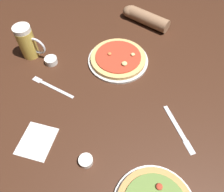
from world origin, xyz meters
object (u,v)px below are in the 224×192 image
Objects in this scene: knife_right at (179,129)px; diner_arm at (143,17)px; ramekin_butter at (86,161)px; fork_left at (52,87)px; pizza_plate_far at (118,59)px; napkin_folded at (37,141)px; ramekin_sauce at (51,61)px; beer_mug_dark at (27,42)px.

diner_arm reaches higher than knife_right.
ramekin_butter is 0.18× the size of diner_arm.
fork_left is at bearing 131.95° from ramekin_butter.
pizza_plate_far is at bearing 136.30° from knife_right.
pizza_plate_far reaches higher than ramekin_butter.
diner_arm is (0.28, 0.86, 0.03)m from napkin_folded.
ramekin_sauce reaches higher than napkin_folded.
knife_right is (0.66, -0.22, -0.01)m from ramekin_sauce.
napkin_folded is at bearing 172.17° from ramekin_butter.
pizza_plate_far is 1.77× the size of beer_mug_dark.
napkin_folded is 0.27m from fork_left.
beer_mug_dark is 0.66m from ramekin_butter.
ramekin_sauce reaches higher than ramekin_butter.
knife_right is at bearing -43.70° from pizza_plate_far.
beer_mug_dark is at bearing 136.67° from fork_left.
diner_arm is at bearing 85.92° from ramekin_butter.
pizza_plate_far reaches higher than knife_right.
ramekin_sauce reaches higher than fork_left.
diner_arm is (0.07, 0.35, 0.02)m from pizza_plate_far.
knife_right is at bearing 34.41° from ramekin_butter.
fork_left is 1.14× the size of knife_right.
ramekin_sauce is at bearing 105.70° from napkin_folded.
knife_right is (0.54, 0.19, -0.00)m from napkin_folded.
napkin_folded is at bearing -61.76° from beer_mug_dark.
ramekin_sauce is 0.27× the size of fork_left.
beer_mug_dark is 0.85× the size of knife_right.
diner_arm is (0.06, 0.89, 0.02)m from ramekin_butter.
napkin_folded is 0.71× the size of knife_right.
fork_left is at bearing -137.36° from pizza_plate_far.
beer_mug_dark reaches higher than napkin_folded.
fork_left is (0.19, -0.17, -0.08)m from beer_mug_dark.
pizza_plate_far is 1.06× the size of diner_arm.
diner_arm is at bearing 60.67° from fork_left.
beer_mug_dark reaches higher than fork_left.
ramekin_butter is 0.89m from diner_arm.
napkin_folded is (0.12, -0.41, -0.01)m from ramekin_sauce.
ramekin_butter is at bearing -89.41° from pizza_plate_far.
knife_right is at bearing -7.20° from fork_left.
diner_arm is (0.52, 0.41, -0.05)m from beer_mug_dark.
ramekin_sauce is (0.12, -0.03, -0.07)m from beer_mug_dark.
diner_arm is at bearing 48.34° from ramekin_sauce.
ramekin_sauce is 0.69m from knife_right.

